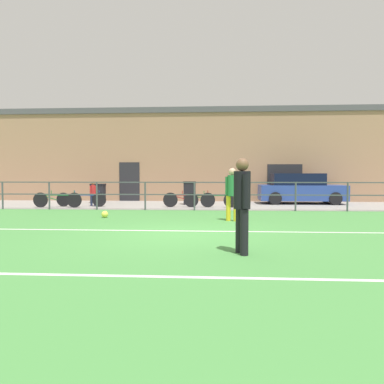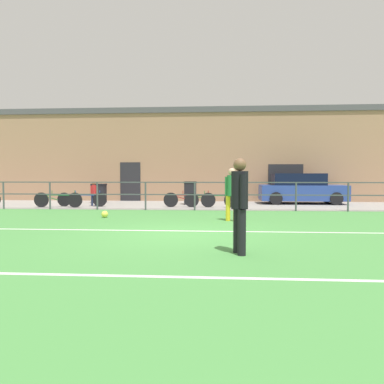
{
  "view_description": "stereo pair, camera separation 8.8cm",
  "coord_description": "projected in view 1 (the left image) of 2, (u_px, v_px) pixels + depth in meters",
  "views": [
    {
      "loc": [
        0.92,
        -9.06,
        1.44
      ],
      "look_at": [
        0.01,
        4.4,
        0.81
      ],
      "focal_mm": 35.26,
      "sensor_mm": 36.0,
      "label": 1
    },
    {
      "loc": [
        1.01,
        -9.05,
        1.44
      ],
      "look_at": [
        0.01,
        4.4,
        0.81
      ],
      "focal_mm": 35.26,
      "sensor_mm": 36.0,
      "label": 2
    }
  ],
  "objects": [
    {
      "name": "ground",
      "position": [
        179.0,
        235.0,
        9.16
      ],
      "size": [
        60.0,
        44.0,
        0.04
      ],
      "primitive_type": "cube",
      "color": "#478C42"
    },
    {
      "name": "field_line_touchline",
      "position": [
        181.0,
        231.0,
        9.61
      ],
      "size": [
        36.0,
        0.11,
        0.0
      ],
      "primitive_type": "cube",
      "color": "white",
      "rests_on": "ground"
    },
    {
      "name": "field_line_hash",
      "position": [
        152.0,
        276.0,
        5.31
      ],
      "size": [
        36.0,
        0.11,
        0.0
      ],
      "primitive_type": "cube",
      "color": "white",
      "rests_on": "ground"
    },
    {
      "name": "pavement_strip",
      "position": [
        198.0,
        205.0,
        17.63
      ],
      "size": [
        48.0,
        5.0,
        0.02
      ],
      "primitive_type": "cube",
      "color": "gray",
      "rests_on": "ground"
    },
    {
      "name": "perimeter_fence",
      "position": [
        194.0,
        192.0,
        15.1
      ],
      "size": [
        36.07,
        0.07,
        1.15
      ],
      "color": "#474C51",
      "rests_on": "ground"
    },
    {
      "name": "clubhouse_facade",
      "position": [
        201.0,
        155.0,
        21.2
      ],
      "size": [
        28.0,
        2.56,
        5.03
      ],
      "color": "#A37A5B",
      "rests_on": "ground"
    },
    {
      "name": "player_goalkeeper",
      "position": [
        242.0,
        200.0,
        6.79
      ],
      "size": [
        0.3,
        0.46,
        1.73
      ],
      "rotation": [
        0.0,
        0.0,
        1.83
      ],
      "color": "black",
      "rests_on": "ground"
    },
    {
      "name": "player_striker",
      "position": [
        232.0,
        191.0,
        11.63
      ],
      "size": [
        0.43,
        0.29,
        1.64
      ],
      "rotation": [
        0.0,
        0.0,
        2.76
      ],
      "color": "gold",
      "rests_on": "ground"
    },
    {
      "name": "soccer_ball_match",
      "position": [
        105.0,
        214.0,
        12.59
      ],
      "size": [
        0.23,
        0.23,
        0.23
      ],
      "primitive_type": "sphere",
      "color": "#E5E04C",
      "rests_on": "ground"
    },
    {
      "name": "spectator_child",
      "position": [
        93.0,
        192.0,
        17.01
      ],
      "size": [
        0.3,
        0.19,
        1.1
      ],
      "rotation": [
        0.0,
        0.0,
        3.21
      ],
      "color": "#232D4C",
      "rests_on": "pavement_strip"
    },
    {
      "name": "parked_car_red",
      "position": [
        300.0,
        189.0,
        18.39
      ],
      "size": [
        4.07,
        1.78,
        1.48
      ],
      "color": "#28428E",
      "rests_on": "pavement_strip"
    },
    {
      "name": "bicycle_parked_0",
      "position": [
        57.0,
        200.0,
        16.21
      ],
      "size": [
        2.14,
        0.04,
        0.74
      ],
      "color": "black",
      "rests_on": "pavement_strip"
    },
    {
      "name": "bicycle_parked_2",
      "position": [
        211.0,
        200.0,
        16.28
      ],
      "size": [
        2.33,
        0.04,
        0.72
      ],
      "color": "black",
      "rests_on": "pavement_strip"
    },
    {
      "name": "bicycle_parked_3",
      "position": [
        81.0,
        199.0,
        16.66
      ],
      "size": [
        2.24,
        0.04,
        0.72
      ],
      "color": "black",
      "rests_on": "pavement_strip"
    },
    {
      "name": "bicycle_parked_4",
      "position": [
        189.0,
        200.0,
        16.34
      ],
      "size": [
        2.27,
        0.04,
        0.74
      ],
      "color": "black",
      "rests_on": "pavement_strip"
    },
    {
      "name": "trash_bin_0",
      "position": [
        98.0,
        193.0,
        18.91
      ],
      "size": [
        0.67,
        0.57,
        0.96
      ],
      "color": "black",
      "rests_on": "pavement_strip"
    },
    {
      "name": "trash_bin_1",
      "position": [
        190.0,
        193.0,
        17.84
      ],
      "size": [
        0.58,
        0.49,
        1.1
      ],
      "color": "black",
      "rests_on": "pavement_strip"
    }
  ]
}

